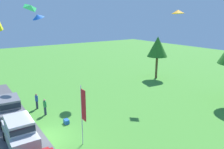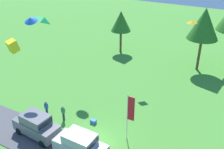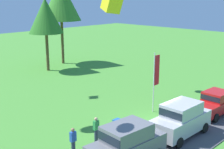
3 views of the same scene
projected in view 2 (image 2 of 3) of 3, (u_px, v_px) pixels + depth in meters
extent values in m
plane|color=#478E33|center=(93.00, 142.00, 24.16)|extent=(120.00, 120.00, 0.00)
cube|color=slate|center=(37.00, 127.00, 24.54)|extent=(4.73, 2.25, 1.10)
cube|color=slate|center=(35.00, 119.00, 24.10)|extent=(2.73, 1.95, 0.84)
cube|color=#19232D|center=(35.00, 119.00, 24.10)|extent=(2.78, 1.92, 0.46)
cylinder|color=black|center=(19.00, 131.00, 24.89)|extent=(0.70, 0.29, 0.68)
cylinder|color=black|center=(33.00, 121.00, 26.23)|extent=(0.70, 0.29, 0.68)
cylinder|color=black|center=(42.00, 144.00, 23.36)|extent=(0.70, 0.29, 0.68)
cylinder|color=black|center=(56.00, 133.00, 24.70)|extent=(0.70, 0.29, 0.68)
cube|color=#B7B7BC|center=(80.00, 148.00, 22.14)|extent=(4.63, 1.97, 1.10)
cube|color=#B7B7BC|center=(80.00, 139.00, 21.70)|extent=(2.63, 1.80, 0.84)
cube|color=#19232D|center=(80.00, 139.00, 21.70)|extent=(2.68, 1.77, 0.46)
cylinder|color=black|center=(73.00, 140.00, 23.78)|extent=(0.68, 0.25, 0.68)
cylinder|color=#2D334C|center=(47.00, 112.00, 27.65)|extent=(0.24, 0.24, 0.88)
cube|color=#2851AD|center=(46.00, 106.00, 27.31)|extent=(0.36, 0.22, 0.60)
sphere|color=#9E7051|center=(46.00, 102.00, 27.11)|extent=(0.22, 0.22, 0.22)
cylinder|color=#2D334C|center=(64.00, 116.00, 26.94)|extent=(0.24, 0.24, 0.88)
cube|color=#2D8E47|center=(63.00, 110.00, 26.60)|extent=(0.36, 0.22, 0.60)
sphere|color=tan|center=(63.00, 107.00, 26.41)|extent=(0.22, 0.22, 0.22)
cylinder|color=brown|center=(121.00, 41.00, 42.89)|extent=(0.36, 0.36, 3.55)
cone|color=#2D7023|center=(121.00, 21.00, 41.34)|extent=(3.20, 3.20, 3.20)
cylinder|color=brown|center=(199.00, 54.00, 36.58)|extent=(0.36, 0.36, 4.64)
cone|color=#2D7023|center=(204.00, 24.00, 34.56)|extent=(4.18, 4.18, 4.18)
cylinder|color=silver|center=(127.00, 117.00, 23.59)|extent=(0.08, 0.08, 4.83)
cube|color=red|center=(131.00, 109.00, 23.00)|extent=(0.64, 0.04, 2.41)
cube|color=blue|center=(93.00, 122.00, 26.53)|extent=(0.56, 0.40, 0.40)
cone|color=blue|center=(31.00, 19.00, 25.37)|extent=(1.60, 1.65, 0.85)
pyramid|color=green|center=(44.00, 19.00, 22.39)|extent=(1.41, 1.43, 0.80)
cone|color=orange|center=(192.00, 22.00, 23.60)|extent=(0.94, 0.93, 0.32)
cube|color=yellow|center=(13.00, 46.00, 21.37)|extent=(0.92, 1.16, 1.23)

